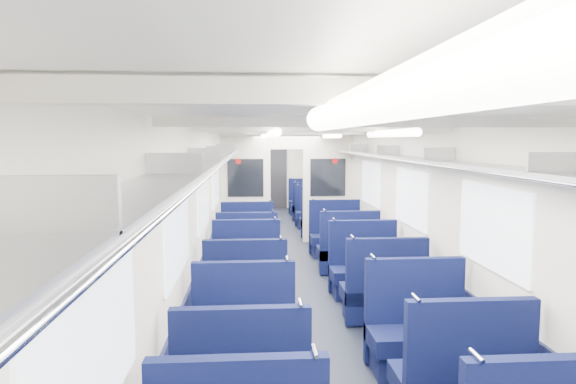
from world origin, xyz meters
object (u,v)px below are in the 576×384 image
bulkhead (287,185)px  seat_18 (248,242)px  seat_14 (247,271)px  seat_12 (246,297)px  seat_13 (383,295)px  seat_20 (248,223)px  seat_21 (322,222)px  seat_26 (249,204)px  seat_19 (335,238)px  seat_24 (249,209)px  end_door (275,177)px  seat_22 (249,215)px  seat_23 (315,214)px  seat_11 (418,335)px  seat_25 (310,208)px  seat_10 (244,341)px  seat_27 (305,203)px  seat_17 (348,253)px  seat_16 (247,255)px  seat_15 (364,272)px

bulkhead → seat_18: bearing=-118.2°
seat_14 → seat_18: (0.00, 2.09, 0.00)m
seat_12 → seat_13: (1.66, -0.03, 0.00)m
seat_20 → seat_14: bearing=-90.0°
seat_21 → seat_26: 3.90m
seat_18 → seat_19: bearing=7.0°
seat_20 → seat_21: (1.66, -0.10, 0.00)m
seat_24 → seat_26: (0.00, 1.20, 0.00)m
end_door → seat_26: (-0.83, -1.40, -0.67)m
seat_18 → seat_24: same height
end_door → seat_14: (-0.83, -9.07, -0.67)m
bulkhead → seat_22: bearing=115.8°
end_door → seat_19: (0.83, -6.78, -0.67)m
seat_23 → seat_11: bearing=-90.0°
seat_12 → seat_25: bearing=77.9°
seat_19 → seat_13: bearing=-90.0°
seat_19 → seat_23: size_ratio=1.00×
seat_10 → seat_12: size_ratio=1.00×
seat_19 → seat_22: (-1.66, 3.06, 0.00)m
seat_11 → seat_14: bearing=123.7°
seat_27 → seat_19: bearing=-90.0°
seat_11 → seat_12: size_ratio=1.00×
end_door → seat_18: end_door is taller
seat_19 → seat_26: 5.64m
seat_19 → seat_27: same height
bulkhead → seat_18: bulkhead is taller
seat_21 → seat_26: size_ratio=1.00×
seat_22 → seat_24: 1.13m
seat_23 → seat_25: size_ratio=1.00×
bulkhead → seat_25: bulkhead is taller
seat_17 → seat_23: 4.38m
seat_12 → seat_26: size_ratio=1.00×
seat_20 → seat_25: size_ratio=1.00×
end_door → seat_26: size_ratio=1.83×
end_door → seat_16: 8.14m
seat_19 → seat_27: size_ratio=1.00×
seat_16 → seat_15: bearing=-35.4°
seat_18 → seat_25: size_ratio=1.00×
seat_26 → seat_10: bearing=-90.0°
seat_13 → seat_16: (-1.66, 2.22, 0.00)m
seat_23 → seat_27: size_ratio=1.00×
end_door → seat_17: 8.11m
seat_16 → seat_22: 4.35m
seat_15 → seat_27: 7.83m
seat_16 → seat_26: (0.00, 6.67, 0.00)m
seat_20 → seat_27: same height
seat_16 → seat_27: (1.66, 6.65, 0.00)m
seat_17 → seat_15: bearing=-90.0°
seat_16 → seat_18: (0.00, 1.08, 0.00)m
seat_13 → seat_20: 5.72m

